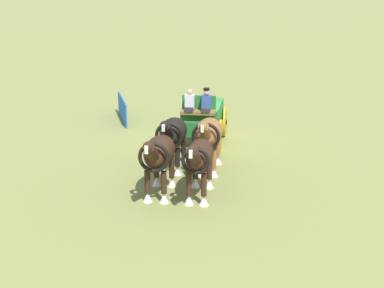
% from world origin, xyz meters
% --- Properties ---
extents(ground_plane, '(220.00, 220.00, 0.00)m').
position_xyz_m(ground_plane, '(0.00, 0.00, 0.00)').
color(ground_plane, olive).
extents(show_wagon, '(5.49, 3.13, 2.65)m').
position_xyz_m(show_wagon, '(0.17, -0.07, 1.16)').
color(show_wagon, '#236B2D').
rests_on(show_wagon, ground).
extents(draft_horse_rear_near, '(2.95, 1.77, 2.25)m').
position_xyz_m(draft_horse_rear_near, '(3.60, -0.89, 1.38)').
color(draft_horse_rear_near, brown).
rests_on(draft_horse_rear_near, ground).
extents(draft_horse_rear_off, '(2.90, 1.74, 2.22)m').
position_xyz_m(draft_horse_rear_off, '(3.07, -2.08, 1.35)').
color(draft_horse_rear_off, black).
rests_on(draft_horse_rear_off, ground).
extents(draft_horse_lead_near, '(3.06, 1.77, 2.23)m').
position_xyz_m(draft_horse_lead_near, '(5.99, -1.95, 1.36)').
color(draft_horse_lead_near, '#331E14').
rests_on(draft_horse_lead_near, ground).
extents(draft_horse_lead_off, '(2.97, 1.77, 2.28)m').
position_xyz_m(draft_horse_lead_off, '(5.45, -3.13, 1.41)').
color(draft_horse_lead_off, '#331E14').
rests_on(draft_horse_lead_off, ground).
extents(sponsor_banner, '(3.20, 0.23, 1.10)m').
position_xyz_m(sponsor_banner, '(-4.56, -2.66, 0.55)').
color(sponsor_banner, '#1959B2').
rests_on(sponsor_banner, ground).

